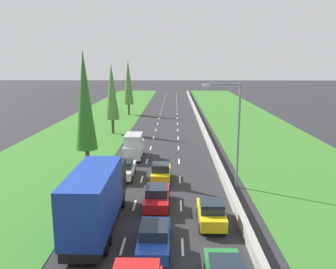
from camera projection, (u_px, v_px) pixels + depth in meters
ground_plane at (168, 121)px, 64.51m from camera, size 300.00×300.00×0.00m
grass_verge_left at (100, 121)px, 64.75m from camera, size 14.00×140.00×0.04m
grass_verge_right at (246, 121)px, 64.24m from camera, size 14.00×140.00×0.04m
median_barrier at (199, 119)px, 64.32m from camera, size 0.44×120.00×0.85m
lane_markings at (168, 121)px, 64.51m from camera, size 3.64×116.00×0.01m
blue_sedan_centre_lane at (154, 238)px, 19.83m from camera, size 1.82×4.50×1.64m
blue_box_truck_left_lane at (97, 197)px, 22.11m from camera, size 2.46×9.40×4.18m
white_sedan_left_lane at (124, 169)px, 32.65m from camera, size 1.82×4.50×1.64m
red_sedan_centre_lane at (157, 196)px, 25.94m from camera, size 1.82×4.50×1.64m
silver_van_left_lane at (134, 146)px, 38.98m from camera, size 1.96×4.90×2.82m
yellow_hatchback_centre_lane at (161, 172)px, 31.51m from camera, size 1.74×3.90×1.72m
yellow_hatchback_right_lane at (211, 213)px, 23.04m from camera, size 1.74×3.90×1.72m
poplar_tree_second at (85, 101)px, 33.52m from camera, size 2.10×2.10×11.80m
poplar_tree_third at (112, 92)px, 51.78m from camera, size 2.06×2.06×10.46m
poplar_tree_fourth at (128, 82)px, 70.72m from camera, size 2.08×2.08×11.20m
street_light_mast at (234, 128)px, 29.11m from camera, size 3.20×0.28×9.00m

